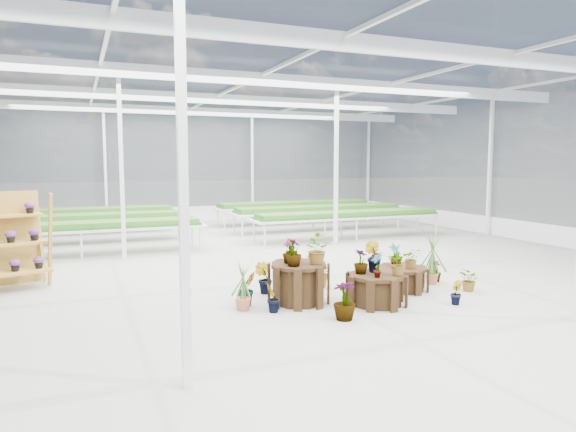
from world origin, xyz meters
name	(u,v)px	position (x,y,z in m)	size (l,w,h in m)	color
ground_plane	(296,283)	(0.00, 0.00, 0.00)	(24.00, 24.00, 0.00)	gray
greenhouse_shell	(296,172)	(0.00, 0.00, 2.25)	(18.00, 24.00, 4.50)	white
steel_frame	(296,172)	(0.00, 0.00, 2.25)	(18.00, 24.00, 4.50)	silver
nursery_benches	(210,224)	(0.00, 7.20, 0.42)	(16.00, 7.00, 0.84)	silver
plinth_tall	(299,283)	(-0.53, -1.38, 0.35)	(1.04, 1.04, 0.71)	#301E0E
plinth_mid	(376,289)	(0.67, -1.98, 0.27)	(1.02, 1.02, 0.54)	#301E0E
plinth_low	(401,279)	(1.67, -1.28, 0.22)	(0.99, 0.99, 0.45)	#301E0E
nursery_plants	(351,268)	(0.55, -1.31, 0.53)	(4.77, 2.58, 1.32)	#345D1F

